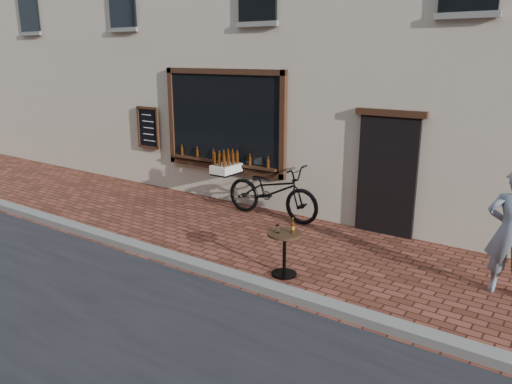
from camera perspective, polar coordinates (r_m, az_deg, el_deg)
The scene contains 5 objects.
ground at distance 7.93m, azimuth -8.38°, elevation -8.98°, with size 90.00×90.00×0.00m, color #4D2519.
kerb at distance 8.04m, azimuth -7.42°, elevation -8.12°, with size 90.00×0.25×0.12m, color slate.
cargo_bicycle at distance 10.21m, azimuth 1.66°, elevation 0.22°, with size 2.49×0.76×1.21m.
bistro_table at distance 7.56m, azimuth 3.30°, elevation -6.05°, with size 0.53×0.53×0.91m.
pedestrian at distance 7.68m, azimuth 27.18°, elevation -4.11°, with size 0.66×0.43×1.82m, color gray.
Camera 1 is at (5.04, -5.19, 3.24)m, focal length 35.00 mm.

